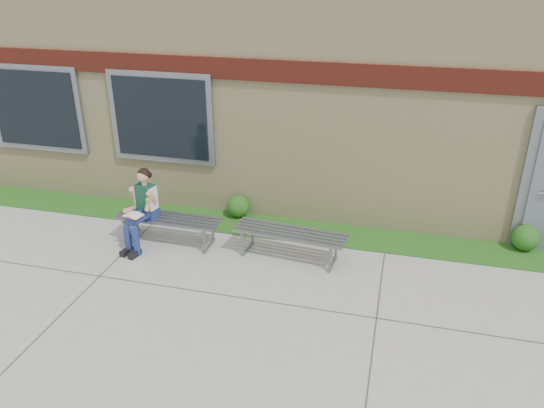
# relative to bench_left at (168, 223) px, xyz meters

# --- Properties ---
(ground) EXTENTS (80.00, 80.00, 0.00)m
(ground) POSITION_rel_bench_left_xyz_m (2.43, -1.72, -0.34)
(ground) COLOR #9E9E99
(ground) RESTS_ON ground
(grass_strip) EXTENTS (16.00, 0.80, 0.02)m
(grass_strip) POSITION_rel_bench_left_xyz_m (2.43, 0.88, -0.33)
(grass_strip) COLOR #164F15
(grass_strip) RESTS_ON ground
(school_building) EXTENTS (16.20, 6.22, 4.20)m
(school_building) POSITION_rel_bench_left_xyz_m (2.43, 4.27, 1.76)
(school_building) COLOR beige
(school_building) RESTS_ON ground
(bench_left) EXTENTS (1.72, 0.50, 0.44)m
(bench_left) POSITION_rel_bench_left_xyz_m (0.00, 0.00, 0.00)
(bench_left) COLOR slate
(bench_left) RESTS_ON ground
(bench_right) EXTENTS (1.77, 0.65, 0.45)m
(bench_right) POSITION_rel_bench_left_xyz_m (2.00, 0.00, 0.00)
(bench_right) COLOR slate
(bench_right) RESTS_ON ground
(girl) EXTENTS (0.47, 0.79, 1.28)m
(girl) POSITION_rel_bench_left_xyz_m (-0.34, -0.19, 0.33)
(girl) COLOR navy
(girl) RESTS_ON ground
(shrub_mid) EXTENTS (0.39, 0.39, 0.39)m
(shrub_mid) POSITION_rel_bench_left_xyz_m (0.82, 1.13, -0.12)
(shrub_mid) COLOR #164F15
(shrub_mid) RESTS_ON grass_strip
(shrub_east) EXTENTS (0.42, 0.42, 0.42)m
(shrub_east) POSITION_rel_bench_left_xyz_m (5.55, 1.13, -0.11)
(shrub_east) COLOR #164F15
(shrub_east) RESTS_ON grass_strip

